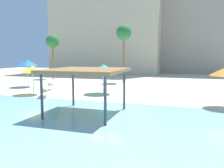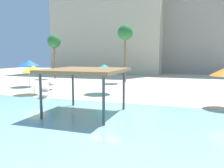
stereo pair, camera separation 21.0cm
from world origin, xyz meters
TOP-DOWN VIEW (x-y plane):
  - ground_plane at (0.00, 0.00)m, footprint 80.00×80.00m
  - lagoon_water at (0.00, -5.25)m, footprint 44.00×13.50m
  - shade_pavilion at (-0.31, -2.06)m, footprint 4.22×4.22m
  - beach_umbrella_yellow_1 at (-7.58, 2.87)m, footprint 2.09×2.09m
  - beach_umbrella_teal_2 at (-1.91, 5.16)m, footprint 2.35×2.35m
  - beach_umbrella_blue_3 at (-11.25, 6.92)m, footprint 2.24×2.24m
  - lounge_chair_3 at (-6.02, 2.07)m, footprint 1.40×1.96m
  - lounge_chair_4 at (-7.72, 5.38)m, footprint 1.09×1.99m
  - palm_tree_0 at (-2.45, 14.12)m, footprint 1.90×1.90m
  - palm_tree_2 at (-13.41, 15.40)m, footprint 1.90×1.90m
  - hotel_block_0 at (-9.87, 29.81)m, footprint 20.58×10.17m
  - hotel_block_1 at (5.14, 34.05)m, footprint 18.71×8.51m

SIDE VIEW (x-z plane):
  - ground_plane at x=0.00m, z-range 0.00..0.00m
  - lagoon_water at x=0.00m, z-range 0.00..0.04m
  - lounge_chair_3 at x=-6.02m, z-range -0.04..0.70m
  - lounge_chair_4 at x=-7.72m, z-range -0.04..0.70m
  - beach_umbrella_yellow_1 at x=-7.58m, z-range 0.95..3.44m
  - beach_umbrella_teal_2 at x=-1.91m, z-range 0.98..3.58m
  - shade_pavilion at x=-0.31m, z-range 1.15..3.79m
  - beach_umbrella_blue_3 at x=-11.25m, z-range 1.13..4.02m
  - palm_tree_2 at x=-13.41m, z-range 2.07..8.42m
  - palm_tree_0 at x=-2.45m, z-range 2.42..9.57m
  - hotel_block_1 at x=5.14m, z-range 0.00..21.20m
  - hotel_block_0 at x=-9.87m, z-range 0.00..21.75m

